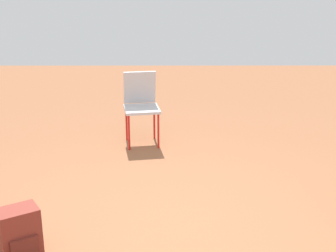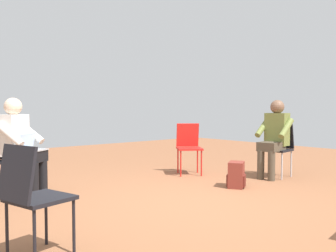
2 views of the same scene
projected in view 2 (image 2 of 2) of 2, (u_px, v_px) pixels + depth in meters
name	position (u px, v px, depth m)	size (l,w,h in m)	color
ground_plane	(194.00, 204.00, 4.32)	(14.00, 14.00, 0.00)	brown
chair_northwest	(189.00, 145.00, 6.30)	(0.58, 0.57, 0.85)	red
chair_south	(31.00, 192.00, 2.72)	(0.48, 0.52, 0.85)	black
chair_southwest	(9.00, 156.00, 4.75)	(0.58, 0.57, 0.85)	black
chair_north	(279.00, 146.00, 6.06)	(0.45, 0.48, 0.85)	black
person_with_laptop	(20.00, 141.00, 4.69)	(0.64, 0.63, 1.24)	black
person_in_olive	(274.00, 134.00, 5.93)	(0.54, 0.55, 1.24)	#4C4233
backpack_near_laptop_user	(236.00, 176.00, 5.22)	(0.32, 0.34, 0.36)	maroon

